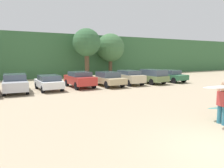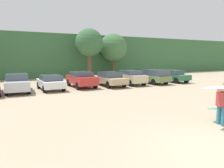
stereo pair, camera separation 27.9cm
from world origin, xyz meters
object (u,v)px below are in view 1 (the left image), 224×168
at_px(parked_car_forest_green, 170,75).
at_px(parked_car_olive_green, 150,76).
at_px(parked_car_white, 49,82).
at_px(parked_car_silver, 15,83).
at_px(parked_car_champagne, 129,77).
at_px(parked_car_red, 80,79).
at_px(person_adult, 223,103).
at_px(parked_car_tan, 107,78).

bearing_deg(parked_car_forest_green, parked_car_olive_green, 85.42).
xyz_separation_m(parked_car_white, parked_car_olive_green, (10.89, -0.40, 0.11)).
bearing_deg(parked_car_olive_green, parked_car_forest_green, -92.53).
bearing_deg(parked_car_olive_green, parked_car_silver, 84.30).
bearing_deg(parked_car_silver, parked_car_champagne, -88.82).
height_order(parked_car_red, person_adult, person_adult).
xyz_separation_m(parked_car_olive_green, person_adult, (-6.14, -12.76, 0.14)).
height_order(parked_car_silver, person_adult, person_adult).
distance_m(parked_car_olive_green, person_adult, 14.16).
bearing_deg(parked_car_red, parked_car_tan, -98.79).
relative_size(parked_car_tan, parked_car_forest_green, 1.17).
xyz_separation_m(parked_car_silver, parked_car_champagne, (10.98, -0.26, 0.03)).
distance_m(parked_car_red, parked_car_tan, 2.80).
distance_m(parked_car_champagne, parked_car_olive_green, 2.61).
height_order(parked_car_white, parked_car_forest_green, parked_car_forest_green).
height_order(parked_car_silver, parked_car_tan, parked_car_silver).
relative_size(parked_car_white, person_adult, 2.32).
relative_size(parked_car_red, parked_car_forest_green, 1.01).
bearing_deg(parked_car_champagne, parked_car_white, 90.99).
height_order(parked_car_champagne, parked_car_forest_green, parked_car_champagne).
height_order(parked_car_champagne, parked_car_olive_green, parked_car_olive_green).
bearing_deg(parked_car_white, parked_car_silver, 83.21).
bearing_deg(parked_car_silver, parked_car_red, -86.53).
height_order(parked_car_red, parked_car_forest_green, parked_car_red).
height_order(parked_car_tan, parked_car_olive_green, parked_car_olive_green).
bearing_deg(parked_car_forest_green, parked_car_champagne, 81.49).
distance_m(parked_car_white, parked_car_forest_green, 13.85).
distance_m(parked_car_tan, parked_car_forest_green, 8.09).
relative_size(parked_car_white, parked_car_forest_green, 0.97).
bearing_deg(parked_car_forest_green, parked_car_red, 81.28).
bearing_deg(parked_car_white, person_adult, -162.34).
distance_m(parked_car_olive_green, parked_car_forest_green, 2.95).
distance_m(parked_car_red, person_adult, 13.59).
bearing_deg(parked_car_champagne, parked_car_forest_green, -92.04).
relative_size(parked_car_white, parked_car_tan, 0.82).
bearing_deg(parked_car_red, parked_car_silver, 89.24).
xyz_separation_m(parked_car_champagne, parked_car_olive_green, (2.58, -0.36, 0.01)).
xyz_separation_m(parked_car_tan, person_adult, (-1.00, -13.12, 0.20)).
bearing_deg(parked_car_white, parked_car_tan, -92.62).
bearing_deg(parked_car_red, parked_car_champagne, -95.48).
height_order(parked_car_olive_green, parked_car_forest_green, parked_car_olive_green).
height_order(parked_car_red, parked_car_tan, parked_car_red).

